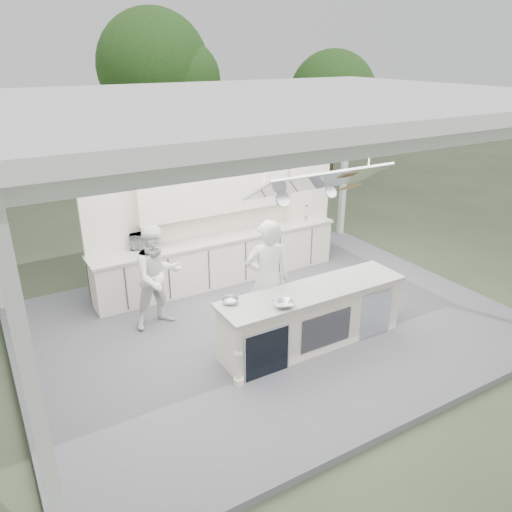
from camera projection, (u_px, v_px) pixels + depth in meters
ground at (270, 327)px, 8.62m from camera, size 90.00×90.00×0.00m
stage_deck at (270, 324)px, 8.59m from camera, size 8.00×6.00×0.12m
tent at (274, 104)px, 7.18m from camera, size 8.20×6.20×3.86m
demo_island at (312, 317)px, 7.74m from camera, size 3.10×0.79×0.95m
back_counter at (220, 259)px, 9.90m from camera, size 5.08×0.72×0.95m
back_wall_unit at (234, 205)px, 9.90m from camera, size 5.05×0.48×2.25m
tree_cluster at (96, 90)px, 15.05m from camera, size 19.55×9.40×5.85m
head_chef at (268, 280)px, 7.79m from camera, size 0.84×0.68×1.98m
sous_chef at (158, 277)px, 8.17m from camera, size 0.91×0.74×1.76m
toaster_oven at (145, 240)px, 9.13m from camera, size 0.63×0.52×0.30m
bowl_large at (283, 304)px, 7.07m from camera, size 0.39×0.39×0.07m
bowl_small at (230, 301)px, 7.16m from camera, size 0.26×0.26×0.08m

